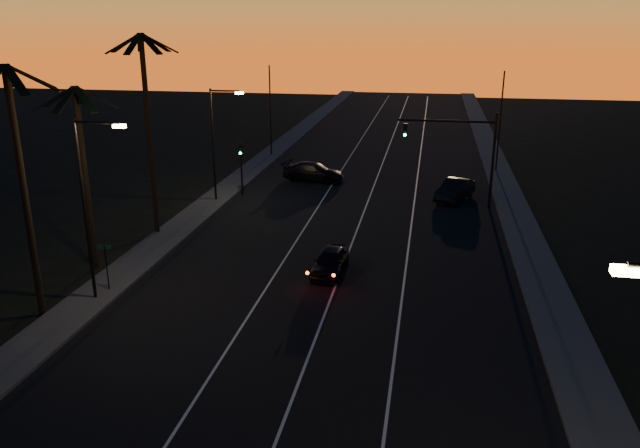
% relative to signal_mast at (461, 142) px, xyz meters
% --- Properties ---
extents(road, '(20.00, 170.00, 0.01)m').
position_rel_signal_mast_xyz_m(road, '(-7.14, -9.99, -4.78)').
color(road, black).
rests_on(road, ground).
extents(sidewalk_left, '(2.40, 170.00, 0.16)m').
position_rel_signal_mast_xyz_m(sidewalk_left, '(-18.34, -9.99, -4.70)').
color(sidewalk_left, '#3B3B38').
rests_on(sidewalk_left, ground).
extents(sidewalk_right, '(2.40, 170.00, 0.16)m').
position_rel_signal_mast_xyz_m(sidewalk_right, '(4.06, -9.99, -4.70)').
color(sidewalk_right, '#3B3B38').
rests_on(sidewalk_right, ground).
extents(lane_stripe_left, '(0.12, 160.00, 0.01)m').
position_rel_signal_mast_xyz_m(lane_stripe_left, '(-10.14, -9.99, -4.76)').
color(lane_stripe_left, silver).
rests_on(lane_stripe_left, road).
extents(lane_stripe_mid, '(0.12, 160.00, 0.01)m').
position_rel_signal_mast_xyz_m(lane_stripe_mid, '(-6.64, -9.99, -4.76)').
color(lane_stripe_mid, silver).
rests_on(lane_stripe_mid, road).
extents(lane_stripe_right, '(0.12, 160.00, 0.01)m').
position_rel_signal_mast_xyz_m(lane_stripe_right, '(-3.14, -9.99, -4.76)').
color(lane_stripe_right, silver).
rests_on(lane_stripe_right, road).
extents(palm_near, '(4.25, 4.16, 11.53)m').
position_rel_signal_mast_xyz_m(palm_near, '(-19.74, -21.99, 2.29)').
color(palm_near, black).
rests_on(palm_near, ground).
extents(palm_mid, '(4.25, 4.16, 10.03)m').
position_rel_signal_mast_xyz_m(palm_mid, '(-20.34, -15.99, 1.47)').
color(palm_mid, black).
rests_on(palm_mid, ground).
extents(palm_far, '(4.25, 4.16, 12.53)m').
position_rel_signal_mast_xyz_m(palm_far, '(-19.34, -9.99, 2.83)').
color(palm_far, black).
rests_on(palm_far, ground).
extents(streetlight_left_near, '(2.55, 0.26, 9.00)m').
position_rel_signal_mast_xyz_m(streetlight_left_near, '(-17.84, -19.99, 0.54)').
color(streetlight_left_near, black).
rests_on(streetlight_left_near, ground).
extents(streetlight_left_far, '(2.55, 0.26, 8.50)m').
position_rel_signal_mast_xyz_m(streetlight_left_far, '(-17.82, -1.99, 0.28)').
color(streetlight_left_far, black).
rests_on(streetlight_left_far, ground).
extents(street_sign, '(0.70, 0.06, 2.60)m').
position_rel_signal_mast_xyz_m(street_sign, '(-17.94, -18.99, -3.13)').
color(street_sign, black).
rests_on(street_sign, ground).
extents(signal_mast, '(7.10, 0.41, 7.00)m').
position_rel_signal_mast_xyz_m(signal_mast, '(0.00, 0.00, 0.00)').
color(signal_mast, black).
rests_on(signal_mast, ground).
extents(signal_post, '(0.28, 0.37, 4.20)m').
position_rel_signal_mast_xyz_m(signal_post, '(-16.64, -0.01, -1.89)').
color(signal_post, black).
rests_on(signal_post, ground).
extents(far_pole_left, '(0.14, 0.14, 9.00)m').
position_rel_signal_mast_xyz_m(far_pole_left, '(-18.14, 15.01, -0.28)').
color(far_pole_left, black).
rests_on(far_pole_left, ground).
extents(far_pole_right, '(0.14, 0.14, 9.00)m').
position_rel_signal_mast_xyz_m(far_pole_right, '(3.86, 12.01, -0.28)').
color(far_pole_right, black).
rests_on(far_pole_right, ground).
extents(lead_car, '(1.81, 4.58, 1.37)m').
position_rel_signal_mast_xyz_m(lead_car, '(-7.21, -14.54, -4.08)').
color(lead_car, black).
rests_on(lead_car, road).
extents(right_car, '(3.34, 5.03, 1.57)m').
position_rel_signal_mast_xyz_m(right_car, '(-0.11, 1.61, -3.99)').
color(right_car, black).
rests_on(right_car, road).
extents(cross_car, '(5.67, 3.10, 1.56)m').
position_rel_signal_mast_xyz_m(cross_car, '(-11.96, 5.56, -3.99)').
color(cross_car, black).
rests_on(cross_car, road).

